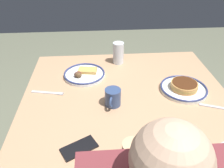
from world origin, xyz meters
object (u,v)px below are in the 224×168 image
plate_near_main (84,74)px  fork_near (220,108)px  drinking_glass (118,54)px  fork_far (48,93)px  coffee_mug (113,97)px  plate_center_pancakes (184,87)px  cell_phone (79,148)px

plate_near_main → fork_near: plate_near_main is taller
drinking_glass → fork_near: (-0.46, 0.52, -0.06)m
drinking_glass → fork_far: drinking_glass is taller
coffee_mug → fork_near: bearing=172.5°
plate_near_main → plate_center_pancakes: bearing=160.8°
plate_near_main → coffee_mug: (-0.15, 0.29, 0.03)m
plate_center_pancakes → drinking_glass: (0.33, -0.35, 0.04)m
fork_near → plate_center_pancakes: bearing=-52.3°
cell_phone → fork_near: size_ratio=0.77×
plate_near_main → cell_phone: size_ratio=1.74×
drinking_glass → cell_phone: (0.23, 0.72, -0.06)m
plate_near_main → fork_far: (0.19, 0.17, -0.01)m
plate_center_pancakes → coffee_mug: coffee_mug is taller
cell_phone → fork_near: 0.72m
plate_near_main → coffee_mug: size_ratio=2.26×
plate_near_main → cell_phone: bearing=89.5°
plate_center_pancakes → drinking_glass: size_ratio=1.80×
plate_center_pancakes → cell_phone: 0.67m
fork_near → plate_near_main: bearing=-27.8°
cell_phone → drinking_glass: bearing=-136.3°
coffee_mug → fork_far: (0.35, -0.13, -0.04)m
plate_near_main → plate_center_pancakes: size_ratio=0.97×
fork_near → fork_far: 0.90m
coffee_mug → fork_near: size_ratio=0.59×
plate_center_pancakes → coffee_mug: size_ratio=2.32×
plate_center_pancakes → fork_near: plate_center_pancakes is taller
plate_center_pancakes → coffee_mug: 0.41m
plate_center_pancakes → cell_phone: size_ratio=1.79×
coffee_mug → plate_center_pancakes: bearing=-166.2°
cell_phone → fork_far: cell_phone is taller
drinking_glass → fork_near: size_ratio=0.76×
plate_near_main → coffee_mug: coffee_mug is taller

